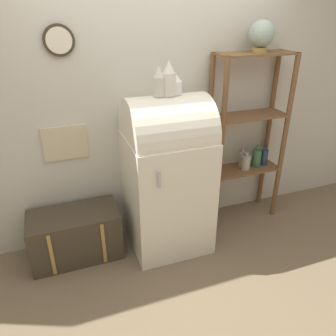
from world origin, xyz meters
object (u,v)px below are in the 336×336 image
Objects in this scene: vase_right at (176,85)px; vase_left at (159,82)px; suitcase_trunk at (76,235)px; vase_center at (169,79)px; refrigerator at (167,173)px; globe at (262,34)px.

vase_left is at bearing -172.42° from vase_right.
suitcase_trunk is 1.62m from vase_center.
vase_center is (0.88, -0.09, 1.36)m from suitcase_trunk.
vase_right is (0.08, 0.01, 0.78)m from refrigerator.
vase_left is (-1.02, -0.17, -0.31)m from globe.
vase_center is at bearing -6.08° from suitcase_trunk.
suitcase_trunk is 2.94× the size of globe.
vase_left is at bearing -173.62° from refrigerator.
vase_left is (-0.07, -0.01, 0.81)m from refrigerator.
vase_right is (0.94, -0.07, 1.31)m from suitcase_trunk.
globe is (1.81, 0.07, 1.66)m from suitcase_trunk.
suitcase_trunk is 1.62m from vase_right.
refrigerator is 0.83m from vase_center.
suitcase_trunk is 2.88× the size of vase_center.
refrigerator is at bearing 6.38° from vase_left.
suitcase_trunk is at bearing 174.30° from refrigerator.
globe reaches higher than vase_center.
vase_left reaches higher than suitcase_trunk.
globe is 0.98× the size of vase_center.
vase_right is (-0.87, -0.15, -0.35)m from globe.
globe is at bearing 9.48° from refrigerator.
refrigerator is at bearing 148.30° from vase_center.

